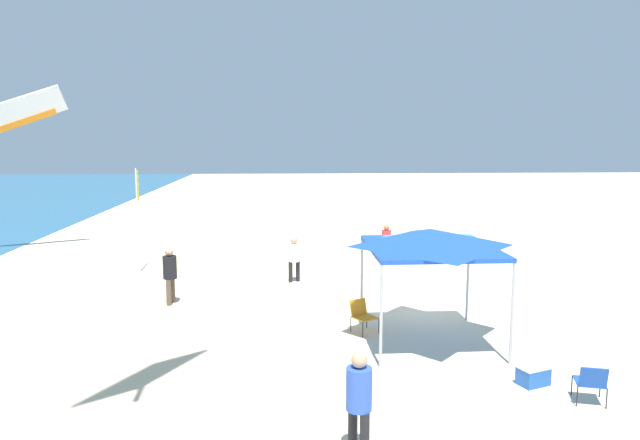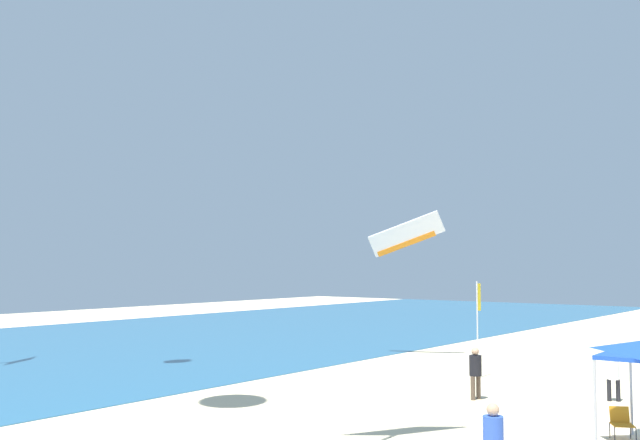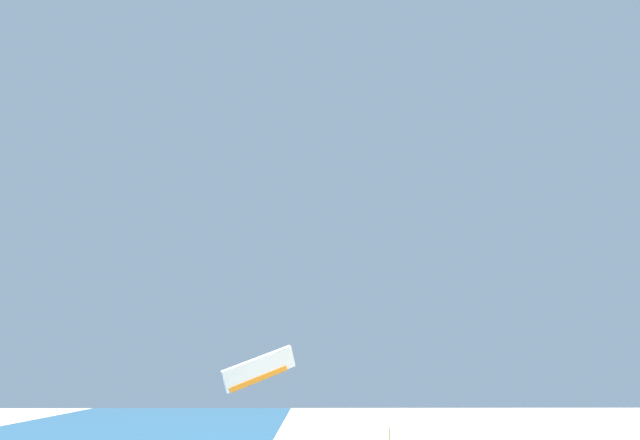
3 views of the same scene
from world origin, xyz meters
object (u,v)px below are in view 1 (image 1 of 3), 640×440
cooler_box (533,375)px  kite_parafoil_white (19,112)px  folding_chair_facing_ocean (362,314)px  person_kite_handler (294,256)px  person_watching_sky (170,271)px  person_beachcomber (386,241)px  person_by_tent (359,396)px  banner_flag (138,210)px  folding_chair_left_of_tent (591,381)px  canopy_tent (431,240)px

cooler_box → kite_parafoil_white: kite_parafoil_white is taller
folding_chair_facing_ocean → kite_parafoil_white: 18.31m
person_kite_handler → person_watching_sky: person_watching_sky is taller
person_beachcomber → person_watching_sky: size_ratio=0.90×
person_beachcomber → person_by_tent: (-14.21, 2.75, 0.11)m
banner_flag → person_kite_handler: 6.18m
person_kite_handler → person_beachcomber: bearing=13.1°
person_kite_handler → kite_parafoil_white: (5.92, 11.58, 5.11)m
cooler_box → banner_flag: banner_flag is taller
folding_chair_facing_ocean → cooler_box: size_ratio=1.12×
folding_chair_left_of_tent → person_beachcomber: person_beachcomber is taller
folding_chair_left_of_tent → person_beachcomber: bearing=-66.1°
folding_chair_left_of_tent → kite_parafoil_white: (15.74, 17.15, 5.56)m
person_by_tent → banner_flag: bearing=176.0°
folding_chair_left_of_tent → cooler_box: (0.94, 0.72, -0.27)m
folding_chair_left_of_tent → cooler_box: bearing=-37.1°
folding_chair_left_of_tent → kite_parafoil_white: kite_parafoil_white is taller
banner_flag → person_by_tent: banner_flag is taller
folding_chair_facing_ocean → person_by_tent: bearing=-127.2°
folding_chair_left_of_tent → cooler_box: size_ratio=1.12×
person_beachcomber → canopy_tent: bearing=-128.2°
cooler_box → person_beachcomber: 11.74m
folding_chair_facing_ocean → cooler_box: bearing=-78.1°
cooler_box → person_beachcomber: bearing=5.7°
canopy_tent → person_kite_handler: 7.21m
kite_parafoil_white → person_kite_handler: bearing=131.2°
folding_chair_left_of_tent → person_by_tent: person_by_tent is taller
canopy_tent → person_kite_handler: size_ratio=2.08×
person_beachcomber → person_watching_sky: (-5.34, 7.45, 0.10)m
folding_chair_left_of_tent → folding_chair_facing_ocean: same height
folding_chair_facing_ocean → person_watching_sky: person_watching_sky is taller
person_kite_handler → person_by_tent: person_by_tent is taller
cooler_box → canopy_tent: bearing=30.2°
canopy_tent → person_beachcomber: 9.14m
cooler_box → person_watching_sky: person_watching_sky is taller
person_beachcomber → kite_parafoil_white: size_ratio=0.44×
folding_chair_facing_ocean → banner_flag: 10.51m
cooler_box → kite_parafoil_white: size_ratio=0.20×
folding_chair_left_of_tent → person_kite_handler: bearing=-45.1°
cooler_box → person_beachcomber: (11.66, 1.17, 0.72)m
folding_chair_left_of_tent → folding_chair_facing_ocean: (4.46, 3.84, 0.00)m
person_watching_sky → kite_parafoil_white: size_ratio=0.49×
folding_chair_left_of_tent → banner_flag: size_ratio=0.21×
canopy_tent → kite_parafoil_white: 19.49m
cooler_box → person_watching_sky: (6.33, 8.62, 0.82)m
person_beachcomber → folding_chair_facing_ocean: bearing=-139.1°
person_beachcomber → banner_flag: bearing=150.4°
banner_flag → person_beachcomber: banner_flag is taller
person_beachcomber → kite_parafoil_white: kite_parafoil_white is taller
banner_flag → kite_parafoil_white: (4.13, 5.83, 3.71)m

